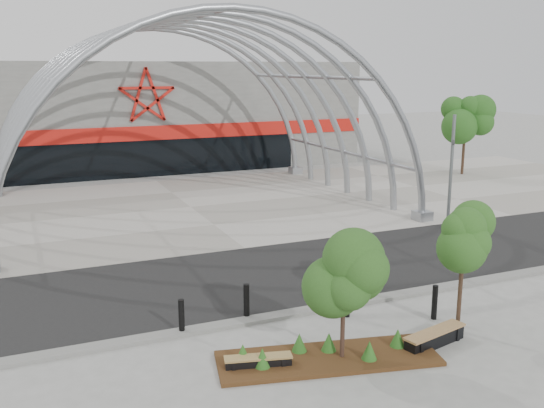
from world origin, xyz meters
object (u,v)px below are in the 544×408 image
Objects in this scene: street_tree_0 at (344,265)px; bollard_2 at (347,299)px; signal_pole at (451,171)px; bench_0 at (258,363)px; street_tree_1 at (463,244)px; bench_1 at (435,338)px.

street_tree_0 is 3.26× the size of bollard_2.
signal_pole is 4.81× the size of bollard_2.
signal_pole is 3.06× the size of bench_0.
street_tree_1 is at bearing -41.82° from bollard_2.
bench_0 is (-2.23, 0.41, -2.50)m from street_tree_0.
signal_pole is at bearing 40.52° from street_tree_0.
bench_0 is (-6.29, 0.16, -2.49)m from street_tree_1.
bollard_2 is at bearing 28.27° from bench_0.
bollard_2 is (-9.69, -7.17, -2.29)m from signal_pole.
street_tree_0 is (-11.28, -9.64, -0.19)m from signal_pole.
street_tree_0 reaches higher than bench_1.
signal_pole is 11.84m from street_tree_1.
street_tree_0 is 3.61m from bollard_2.
bollard_2 is at bearing 57.31° from street_tree_0.
signal_pole is 13.29m from bench_1.
street_tree_0 reaches higher than bollard_2.
bench_1 is 3.01m from bollard_2.
street_tree_1 is 3.93m from bollard_2.
bench_1 reaches higher than bench_0.
signal_pole reaches higher than bollard_2.
bollard_2 reaches higher than bench_1.
street_tree_0 reaches higher than bench_0.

